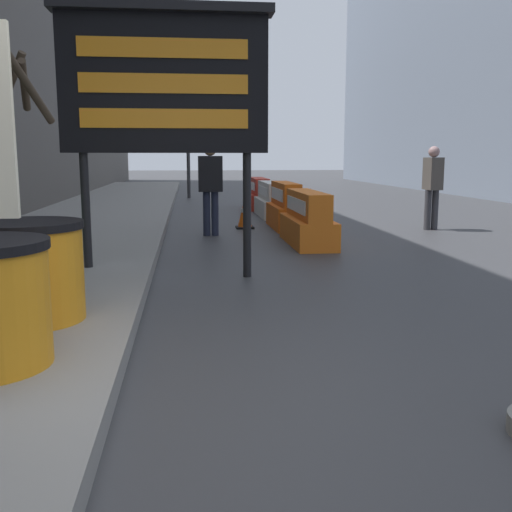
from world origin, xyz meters
TOP-DOWN VIEW (x-y plane):
  - ground_plane at (0.00, 0.00)m, footprint 120.00×120.00m
  - bare_tree at (-2.63, 7.46)m, footprint 1.57×1.58m
  - barrel_drum_middle at (-0.81, 1.67)m, footprint 0.87×0.87m
  - message_board at (0.20, 3.98)m, footprint 2.47×0.36m
  - jersey_barrier_orange_near at (2.40, 6.59)m, footprint 0.63×2.00m
  - jersey_barrier_orange_far at (2.40, 8.87)m, footprint 0.56×1.83m
  - jersey_barrier_white at (2.40, 11.33)m, footprint 0.51×2.14m
  - jersey_barrier_red_striped at (2.40, 13.51)m, footprint 0.63×1.84m
  - traffic_cone_near at (3.19, 10.17)m, footprint 0.42×0.42m
  - traffic_cone_mid at (1.58, 8.90)m, footprint 0.36×0.36m
  - traffic_light_near_curb at (0.47, 17.99)m, footprint 0.28×0.45m
  - pedestrian_worker at (5.24, 8.27)m, footprint 0.28×0.44m
  - pedestrian_passerby at (0.85, 7.87)m, footprint 0.44×0.27m

SIDE VIEW (x-z plane):
  - ground_plane at x=0.00m, z-range 0.00..0.00m
  - traffic_cone_mid at x=1.58m, z-range -0.01..0.63m
  - jersey_barrier_white at x=2.40m, z-range -0.05..0.78m
  - traffic_cone_near at x=3.19m, z-range -0.01..0.74m
  - jersey_barrier_red_striped at x=2.40m, z-range -0.05..0.80m
  - jersey_barrier_orange_near at x=2.40m, z-range -0.05..0.82m
  - jersey_barrier_orange_far at x=2.40m, z-range -0.06..0.87m
  - barrel_drum_middle at x=-0.81m, z-range 0.16..0.95m
  - pedestrian_worker at x=5.24m, z-range 0.15..1.79m
  - pedestrian_passerby at x=0.85m, z-range 0.15..1.83m
  - bare_tree at x=-2.63m, z-range 0.16..3.21m
  - message_board at x=0.20m, z-range 0.72..3.83m
  - traffic_light_near_curb at x=0.47m, z-range 1.00..5.54m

